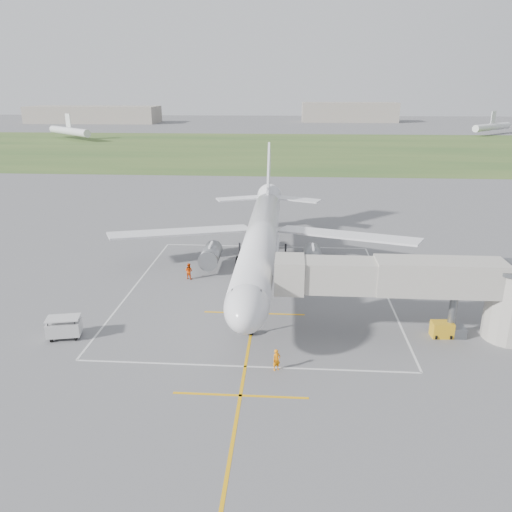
# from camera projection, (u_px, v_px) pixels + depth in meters

# --- Properties ---
(ground) EXTENTS (700.00, 700.00, 0.00)m
(ground) POSITION_uv_depth(u_px,v_px,m) (260.00, 277.00, 59.11)
(ground) COLOR #565658
(ground) RESTS_ON ground
(grass_strip) EXTENTS (700.00, 120.00, 0.02)m
(grass_strip) POSITION_uv_depth(u_px,v_px,m) (282.00, 149.00, 181.90)
(grass_strip) COLOR #315424
(grass_strip) RESTS_ON ground
(apron_markings) EXTENTS (28.20, 60.00, 0.01)m
(apron_markings) POSITION_uv_depth(u_px,v_px,m) (257.00, 297.00, 53.61)
(apron_markings) COLOR #E6A10D
(apron_markings) RESTS_ON ground
(airliner) EXTENTS (38.93, 46.75, 13.52)m
(airliner) POSITION_uv_depth(u_px,v_px,m) (261.00, 240.00, 58.40)
(airliner) COLOR silver
(airliner) RESTS_ON ground
(jet_bridge) EXTENTS (23.40, 5.00, 7.20)m
(jet_bridge) POSITION_uv_depth(u_px,v_px,m) (429.00, 287.00, 43.80)
(jet_bridge) COLOR #A5A295
(jet_bridge) RESTS_ON ground
(gpu_unit) EXTENTS (1.95, 1.44, 1.41)m
(gpu_unit) POSITION_uv_depth(u_px,v_px,m) (442.00, 330.00, 44.84)
(gpu_unit) COLOR gold
(gpu_unit) RESTS_ON ground
(baggage_cart) EXTENTS (3.16, 2.28, 1.99)m
(baggage_cart) POSITION_uv_depth(u_px,v_px,m) (64.00, 328.00, 44.51)
(baggage_cart) COLOR silver
(baggage_cart) RESTS_ON ground
(ramp_worker_nose) EXTENTS (0.78, 0.70, 1.79)m
(ramp_worker_nose) POSITION_uv_depth(u_px,v_px,m) (277.00, 360.00, 39.47)
(ramp_worker_nose) COLOR orange
(ramp_worker_nose) RESTS_ON ground
(ramp_worker_wing) EXTENTS (1.14, 1.02, 1.94)m
(ramp_worker_wing) POSITION_uv_depth(u_px,v_px,m) (189.00, 271.00, 58.31)
(ramp_worker_wing) COLOR #D54006
(ramp_worker_wing) RESTS_ON ground
(distant_hangars) EXTENTS (345.00, 49.00, 12.00)m
(distant_hangars) POSITION_uv_depth(u_px,v_px,m) (260.00, 114.00, 308.98)
(distant_hangars) COLOR gray
(distant_hangars) RESTS_ON ground
(distant_aircraft) EXTENTS (213.96, 61.37, 8.85)m
(distant_aircraft) POSITION_uv_depth(u_px,v_px,m) (292.00, 129.00, 222.88)
(distant_aircraft) COLOR silver
(distant_aircraft) RESTS_ON ground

